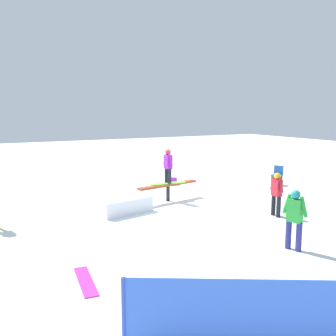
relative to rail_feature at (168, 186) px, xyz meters
name	(u,v)px	position (x,y,z in m)	size (l,w,h in m)	color
ground_plane	(168,201)	(0.00, 0.00, -0.57)	(60.00, 60.00, 0.00)	white
rail_feature	(168,186)	(0.00, 0.00, 0.00)	(2.66, 0.77, 0.67)	black
snow_kicker_ramp	(119,203)	(-2.14, -0.41, -0.32)	(1.80, 1.50, 0.51)	white
main_rider_on_rail	(168,167)	(0.00, 0.00, 0.74)	(1.39, 0.76, 1.31)	#86DF37
bystander_green	(295,217)	(0.31, -5.87, 0.27)	(0.31, 0.65, 1.51)	navy
bystander_red	(277,192)	(2.10, -3.46, 0.23)	(0.24, 0.64, 1.43)	black
loose_snowboard_magenta	(86,281)	(-4.67, -5.13, -0.56)	(1.41, 0.28, 0.02)	#C32F9E
folding_chair	(277,176)	(5.92, 0.35, -0.16)	(0.59, 0.59, 0.88)	#3F3F44
backpack_on_snow	(173,181)	(1.70, 2.62, -0.40)	(0.30, 0.22, 0.34)	purple
safety_fence	(332,314)	(-2.30, -8.99, 0.03)	(5.07, 2.99, 1.10)	blue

